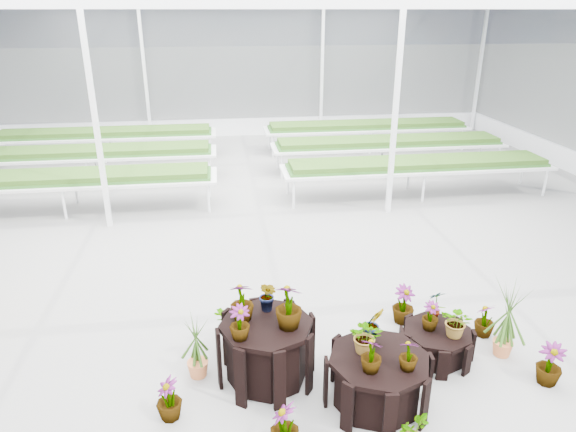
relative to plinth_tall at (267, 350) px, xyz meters
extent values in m
plane|color=gray|center=(0.21, 1.17, -0.39)|extent=(24.00, 24.00, 0.00)
cylinder|color=black|center=(0.00, 0.00, 0.00)|extent=(1.32, 1.32, 0.78)
cylinder|color=black|center=(1.20, -0.60, -0.08)|extent=(1.26, 1.26, 0.62)
cylinder|color=black|center=(2.20, 0.10, -0.19)|extent=(1.08, 1.08, 0.41)
imported|color=#284715|center=(-0.27, 0.11, 0.64)|extent=(0.30, 0.30, 0.50)
imported|color=#284715|center=(0.25, -0.12, 0.68)|extent=(0.41, 0.41, 0.57)
imported|color=#284715|center=(0.05, 0.25, 0.60)|extent=(0.29, 0.29, 0.42)
imported|color=#284715|center=(-0.32, -0.27, 0.60)|extent=(0.26, 0.26, 0.41)
imported|color=#284715|center=(1.07, -0.47, 0.43)|extent=(0.45, 0.41, 0.41)
imported|color=#284715|center=(1.44, -0.83, 0.41)|extent=(0.24, 0.24, 0.37)
imported|color=#284715|center=(1.21, -0.28, 0.45)|extent=(0.26, 0.21, 0.45)
imported|color=#284715|center=(1.04, -0.80, 0.43)|extent=(0.31, 0.31, 0.41)
imported|color=#284715|center=(2.10, 0.14, 0.21)|extent=(0.22, 0.22, 0.38)
imported|color=#284715|center=(2.37, -0.05, 0.23)|extent=(0.50, 0.50, 0.42)
imported|color=#284715|center=(2.26, 0.36, 0.24)|extent=(0.24, 0.17, 0.44)
imported|color=#284715|center=(-1.12, -0.53, -0.14)|extent=(0.37, 0.37, 0.51)
imported|color=#284715|center=(-0.35, 0.70, -0.09)|extent=(0.64, 0.68, 0.61)
imported|color=#284715|center=(0.07, -1.12, -0.11)|extent=(0.40, 0.40, 0.56)
imported|color=#284715|center=(3.34, -0.56, -0.12)|extent=(0.43, 0.43, 0.54)
imported|color=#284715|center=(3.05, 0.47, -0.14)|extent=(0.37, 0.37, 0.50)
imported|color=#284715|center=(2.05, 0.94, -0.11)|extent=(0.41, 0.41, 0.57)
imported|color=#284715|center=(-0.15, 0.77, -0.06)|extent=(0.31, 0.38, 0.66)
camera|label=1|loc=(-0.43, -5.10, 3.81)|focal=32.00mm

